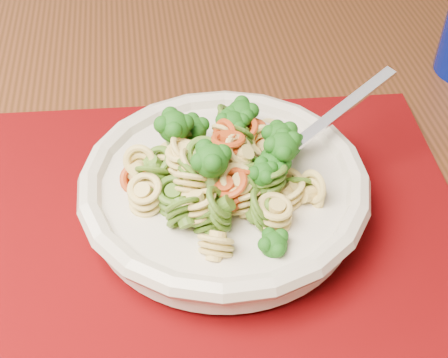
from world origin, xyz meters
name	(u,v)px	position (x,y,z in m)	size (l,w,h in m)	color
dining_table	(158,190)	(0.69, 0.01, 0.68)	(1.68, 1.22, 0.77)	#562C18
placemat	(212,223)	(0.71, -0.14, 0.78)	(0.43, 0.34, 0.00)	#570306
pasta_bowl	(224,189)	(0.72, -0.13, 0.81)	(0.24, 0.24, 0.05)	beige
pasta_broccoli_heap	(224,174)	(0.72, -0.13, 0.82)	(0.21, 0.21, 0.06)	#E5C271
fork	(272,163)	(0.76, -0.13, 0.82)	(0.19, 0.02, 0.01)	silver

